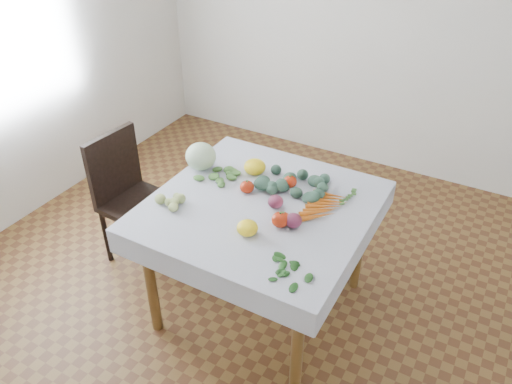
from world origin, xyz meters
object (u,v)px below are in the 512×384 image
Objects in this scene: table at (261,219)px; heirloom_back at (255,167)px; cabbage at (201,156)px; chair at (128,190)px; carrot_bunch at (324,205)px.

table is 0.34m from heirloom_back.
chair is at bearing -166.80° from cabbage.
carrot_bunch is (1.29, 0.10, 0.27)m from chair.
cabbage is 0.32m from heirloom_back.
cabbage is at bearing 13.20° from chair.
chair is (-0.99, 0.03, -0.15)m from table.
cabbage is at bearing 178.81° from carrot_bunch.
chair is 1.32m from carrot_bunch.
chair is at bearing -164.80° from heirloom_back.
cabbage reaches higher than heirloom_back.
carrot_bunch is at bearing 4.54° from chair.
table is 3.12× the size of carrot_bunch.
cabbage is 1.41× the size of heirloom_back.
heirloom_back is 0.39× the size of carrot_bunch.
cabbage reaches higher than table.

